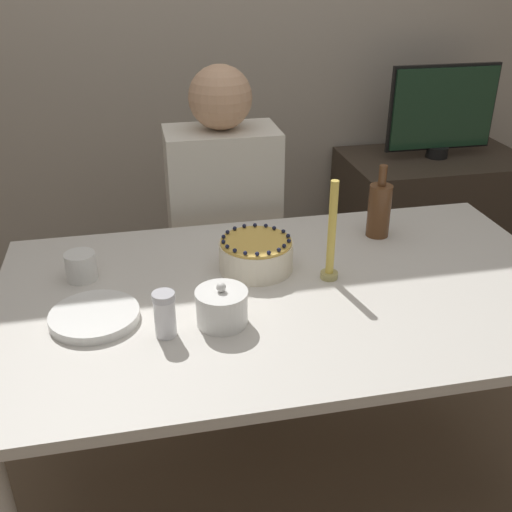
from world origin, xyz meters
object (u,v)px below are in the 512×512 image
at_px(bottle, 379,209).
at_px(sugar_bowl, 222,307).
at_px(sugar_shaker, 165,314).
at_px(tv_monitor, 443,110).
at_px(candle, 331,240).
at_px(cake, 256,255).
at_px(person_man_blue_shirt, 224,252).

bearing_deg(bottle, sugar_bowl, -144.93).
distance_m(sugar_shaker, tv_monitor, 1.85).
bearing_deg(candle, tv_monitor, 50.71).
height_order(cake, tv_monitor, tv_monitor).
bearing_deg(bottle, candle, -135.19).
height_order(bottle, person_man_blue_shirt, person_man_blue_shirt).
bearing_deg(candle, bottle, 44.81).
bearing_deg(cake, bottle, 18.38).
relative_size(sugar_bowl, bottle, 0.55).
distance_m(cake, sugar_shaker, 0.40).
bearing_deg(person_man_blue_shirt, candle, 107.85).
bearing_deg(candle, cake, 153.51).
bearing_deg(cake, tv_monitor, 42.43).
bearing_deg(tv_monitor, sugar_bowl, -134.39).
height_order(cake, candle, candle).
relative_size(cake, candle, 0.73).
bearing_deg(sugar_bowl, candle, 26.14).
distance_m(bottle, tv_monitor, 1.05).
height_order(cake, bottle, bottle).
xyz_separation_m(cake, person_man_blue_shirt, (-0.01, 0.54, -0.26)).
height_order(cake, sugar_bowl, sugar_bowl).
bearing_deg(sugar_shaker, candle, 21.60).
height_order(candle, bottle, candle).
relative_size(sugar_shaker, tv_monitor, 0.23).
distance_m(cake, person_man_blue_shirt, 0.59).
xyz_separation_m(cake, bottle, (0.43, 0.14, 0.05)).
bearing_deg(cake, person_man_blue_shirt, 91.28).
distance_m(sugar_bowl, sugar_shaker, 0.14).
relative_size(candle, person_man_blue_shirt, 0.23).
distance_m(cake, bottle, 0.46).
relative_size(candle, bottle, 1.23).
distance_m(candle, tv_monitor, 1.38).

